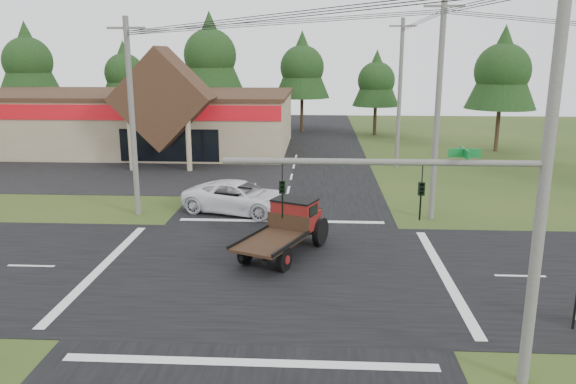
{
  "coord_description": "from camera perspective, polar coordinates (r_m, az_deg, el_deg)",
  "views": [
    {
      "loc": [
        1.9,
        -21.33,
        8.62
      ],
      "look_at": [
        0.48,
        4.62,
        2.2
      ],
      "focal_mm": 35.0,
      "sensor_mm": 36.0,
      "label": 1
    }
  ],
  "objects": [
    {
      "name": "tree_row_a",
      "position": [
        69.13,
        -24.95,
        12.15
      ],
      "size": [
        6.72,
        6.72,
        12.12
      ],
      "color": "#332316",
      "rests_on": "ground"
    },
    {
      "name": "tree_row_d",
      "position": [
        63.37,
        1.44,
        12.75
      ],
      "size": [
        6.16,
        6.16,
        11.11
      ],
      "color": "#332316",
      "rests_on": "ground"
    },
    {
      "name": "ground",
      "position": [
        23.08,
        -1.84,
        -8.06
      ],
      "size": [
        120.0,
        120.0,
        0.0
      ],
      "primitive_type": "plane",
      "color": "#2A4017",
      "rests_on": "ground"
    },
    {
      "name": "utility_pole_nr",
      "position": [
        15.22,
        24.66,
        1.29
      ],
      "size": [
        2.0,
        0.3,
        11.0
      ],
      "color": "#595651",
      "rests_on": "ground"
    },
    {
      "name": "cvs_building",
      "position": [
        54.17,
        -15.99,
        7.16
      ],
      "size": [
        30.4,
        18.2,
        9.19
      ],
      "color": "gray",
      "rests_on": "ground"
    },
    {
      "name": "antique_flatbed_truck",
      "position": [
        24.44,
        -0.51,
        -3.87
      ],
      "size": [
        4.24,
        5.99,
        2.34
      ],
      "primitive_type": null,
      "rotation": [
        0.0,
        0.0,
        -0.42
      ],
      "color": "#59140C",
      "rests_on": "ground"
    },
    {
      "name": "utility_pole_n",
      "position": [
        43.85,
        11.28,
        9.85
      ],
      "size": [
        2.0,
        0.3,
        11.2
      ],
      "color": "#595651",
      "rests_on": "ground"
    },
    {
      "name": "tree_side_ne",
      "position": [
        53.81,
        20.98,
        11.66
      ],
      "size": [
        6.16,
        6.16,
        11.11
      ],
      "color": "#332316",
      "rests_on": "ground"
    },
    {
      "name": "road_ew",
      "position": [
        23.08,
        -1.84,
        -8.03
      ],
      "size": [
        120.0,
        12.0,
        0.02
      ],
      "primitive_type": "cube",
      "color": "black",
      "rests_on": "ground"
    },
    {
      "name": "utility_pole_ne",
      "position": [
        30.08,
        14.97,
        8.2
      ],
      "size": [
        2.0,
        0.3,
        11.5
      ],
      "color": "#595651",
      "rests_on": "ground"
    },
    {
      "name": "white_pickup",
      "position": [
        31.29,
        -4.97,
        -0.53
      ],
      "size": [
        6.82,
        4.63,
        1.73
      ],
      "primitive_type": "imported",
      "rotation": [
        0.0,
        0.0,
        1.26
      ],
      "color": "white",
      "rests_on": "ground"
    },
    {
      "name": "tree_row_c",
      "position": [
        63.46,
        -7.92,
        13.84
      ],
      "size": [
        7.28,
        7.28,
        13.13
      ],
      "color": "#332316",
      "rests_on": "ground"
    },
    {
      "name": "parking_apron",
      "position": [
        44.2,
        -18.04,
        1.96
      ],
      "size": [
        28.0,
        14.0,
        0.02
      ],
      "primitive_type": "cube",
      "color": "black",
      "rests_on": "ground"
    },
    {
      "name": "tree_row_b",
      "position": [
        67.04,
        -16.29,
        11.7
      ],
      "size": [
        5.6,
        5.6,
        10.1
      ],
      "color": "#332316",
      "rests_on": "ground"
    },
    {
      "name": "road_ns",
      "position": [
        23.08,
        -1.84,
        -8.04
      ],
      "size": [
        12.0,
        120.0,
        0.02
      ],
      "primitive_type": "cube",
      "color": "black",
      "rests_on": "ground"
    },
    {
      "name": "tree_row_e",
      "position": [
        61.69,
        8.97,
        11.31
      ],
      "size": [
        5.04,
        5.04,
        9.09
      ],
      "color": "#332316",
      "rests_on": "ground"
    },
    {
      "name": "traffic_signal_mast",
      "position": [
        14.97,
        18.19,
        -3.11
      ],
      "size": [
        8.12,
        0.24,
        7.0
      ],
      "color": "#595651",
      "rests_on": "ground"
    },
    {
      "name": "utility_pole_nw",
      "position": [
        31.12,
        -15.57,
        7.41
      ],
      "size": [
        2.0,
        0.3,
        10.5
      ],
      "color": "#595651",
      "rests_on": "ground"
    }
  ]
}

